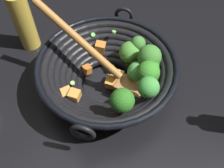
{
  "coord_description": "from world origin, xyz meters",
  "views": [
    {
      "loc": [
        -0.28,
        0.27,
        0.54
      ],
      "look_at": [
        -0.02,
        0.0,
        0.03
      ],
      "focal_mm": 39.46,
      "sensor_mm": 36.0,
      "label": 1
    }
  ],
  "objects": [
    {
      "name": "ground_plane",
      "position": [
        0.0,
        0.0,
        0.0
      ],
      "size": [
        4.0,
        4.0,
        0.0
      ],
      "primitive_type": "plane",
      "color": "black"
    },
    {
      "name": "wok",
      "position": [
        -0.0,
        -0.0,
        0.07
      ],
      "size": [
        0.36,
        0.35,
        0.22
      ],
      "color": "black",
      "rests_on": "ground"
    },
    {
      "name": "cooking_oil_bottle",
      "position": [
        0.28,
        0.05,
        0.1
      ],
      "size": [
        0.06,
        0.06,
        0.23
      ],
      "color": "gold",
      "rests_on": "ground"
    }
  ]
}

